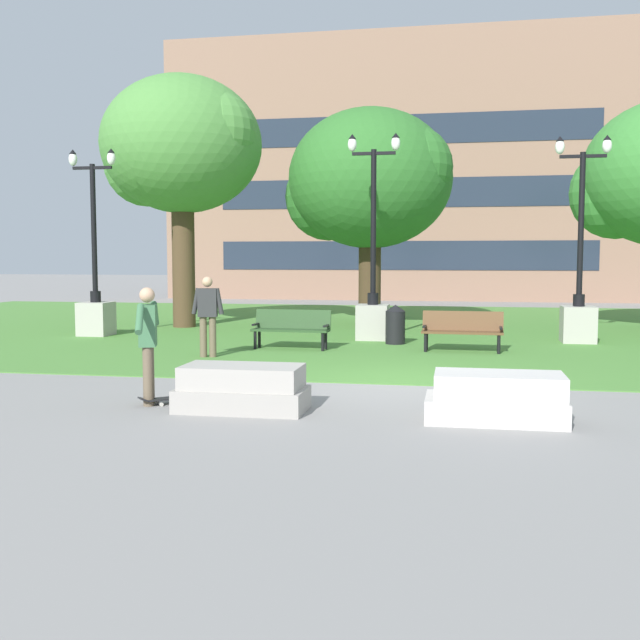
# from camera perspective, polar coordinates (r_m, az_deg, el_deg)

# --- Properties ---
(ground_plane) EXTENTS (140.00, 140.00, 0.00)m
(ground_plane) POSITION_cam_1_polar(r_m,az_deg,el_deg) (12.65, 6.33, -4.97)
(ground_plane) COLOR gray
(grass_lawn) EXTENTS (40.00, 20.00, 0.02)m
(grass_lawn) POSITION_cam_1_polar(r_m,az_deg,el_deg) (22.55, 8.14, -0.64)
(grass_lawn) COLOR #4C8438
(grass_lawn) RESTS_ON ground
(concrete_block_center) EXTENTS (1.80, 0.90, 0.64)m
(concrete_block_center) POSITION_cam_1_polar(r_m,az_deg,el_deg) (10.56, -5.95, -5.24)
(concrete_block_center) COLOR #9E9991
(concrete_block_center) RESTS_ON ground
(concrete_block_left) EXTENTS (1.80, 0.90, 0.64)m
(concrete_block_left) POSITION_cam_1_polar(r_m,az_deg,el_deg) (10.07, 13.32, -5.84)
(concrete_block_left) COLOR #BCB7B2
(concrete_block_left) RESTS_ON ground
(person_skateboarder) EXTENTS (0.43, 1.44, 1.71)m
(person_skateboarder) POSITION_cam_1_polar(r_m,az_deg,el_deg) (11.12, -12.98, -1.36)
(person_skateboarder) COLOR brown
(person_skateboarder) RESTS_ON ground
(skateboard) EXTENTS (0.91, 0.81, 0.14)m
(skateboard) POSITION_cam_1_polar(r_m,az_deg,el_deg) (11.23, -11.09, -5.84)
(skateboard) COLOR black
(skateboard) RESTS_ON ground
(park_bench_near_left) EXTENTS (1.82, 0.60, 0.90)m
(park_bench_near_left) POSITION_cam_1_polar(r_m,az_deg,el_deg) (17.10, 10.80, -0.64)
(park_bench_near_left) COLOR brown
(park_bench_near_left) RESTS_ON grass_lawn
(park_bench_near_right) EXTENTS (1.82, 0.61, 0.90)m
(park_bench_near_right) POSITION_cam_1_polar(r_m,az_deg,el_deg) (17.31, -2.18, -0.49)
(park_bench_near_right) COLOR #284723
(park_bench_near_right) RESTS_ON grass_lawn
(lamp_post_center) EXTENTS (1.32, 0.80, 4.99)m
(lamp_post_center) POSITION_cam_1_polar(r_m,az_deg,el_deg) (21.10, -16.73, 1.61)
(lamp_post_center) COLOR #ADA89E
(lamp_post_center) RESTS_ON grass_lawn
(lamp_post_right) EXTENTS (1.32, 0.80, 5.22)m
(lamp_post_right) POSITION_cam_1_polar(r_m,az_deg,el_deg) (19.22, 4.05, 1.63)
(lamp_post_right) COLOR #ADA89E
(lamp_post_right) RESTS_ON grass_lawn
(lamp_post_left) EXTENTS (1.32, 0.80, 5.07)m
(lamp_post_left) POSITION_cam_1_polar(r_m,az_deg,el_deg) (19.61, 19.12, 1.36)
(lamp_post_left) COLOR #ADA89E
(lamp_post_left) RESTS_ON grass_lawn
(tree_far_left) EXTENTS (5.24, 4.99, 6.63)m
(tree_far_left) POSITION_cam_1_polar(r_m,az_deg,el_deg) (23.28, 3.70, 10.51)
(tree_far_left) COLOR #42301E
(tree_far_left) RESTS_ON grass_lawn
(tree_near_right) EXTENTS (5.01, 4.78, 7.49)m
(tree_near_right) POSITION_cam_1_polar(r_m,az_deg,el_deg) (23.26, -10.61, 12.77)
(tree_near_right) COLOR #4C3823
(tree_near_right) RESTS_ON grass_lawn
(trash_bin) EXTENTS (0.49, 0.49, 0.96)m
(trash_bin) POSITION_cam_1_polar(r_m,az_deg,el_deg) (18.36, 5.76, -0.32)
(trash_bin) COLOR black
(trash_bin) RESTS_ON grass_lawn
(person_bystander_near_lawn) EXTENTS (0.72, 0.31, 1.71)m
(person_bystander_near_lawn) POSITION_cam_1_polar(r_m,az_deg,el_deg) (16.02, -8.55, 0.62)
(person_bystander_near_lawn) COLOR brown
(person_bystander_near_lawn) RESTS_ON grass_lawn
(building_facade_distant) EXTENTS (24.15, 1.03, 12.97)m
(building_facade_distant) POSITION_cam_1_polar(r_m,az_deg,el_deg) (37.27, 6.47, 11.49)
(building_facade_distant) COLOR #8E6B56
(building_facade_distant) RESTS_ON ground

